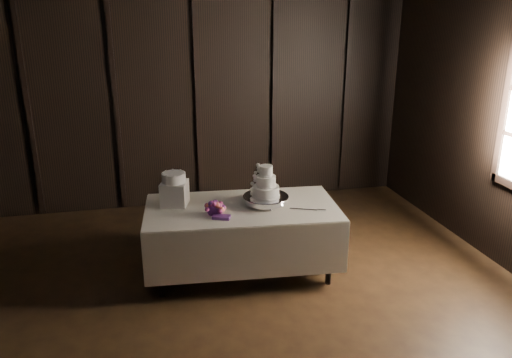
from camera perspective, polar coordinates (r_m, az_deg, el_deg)
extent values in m
cube|color=black|center=(4.44, -0.48, -18.93)|extent=(6.04, 7.04, 0.04)
cube|color=black|center=(7.09, -6.73, 8.91)|extent=(6.04, 0.04, 3.04)
cube|color=beige|center=(5.19, -1.62, -3.21)|extent=(2.06, 1.19, 0.01)
cube|color=white|center=(5.35, -1.58, -7.19)|extent=(1.89, 1.06, 0.71)
cylinder|color=silver|center=(5.23, 1.12, -2.43)|extent=(0.57, 0.57, 0.09)
cylinder|color=white|center=(5.19, 1.13, -1.40)|extent=(0.28, 0.28, 0.11)
cylinder|color=white|center=(5.15, 1.14, -0.24)|extent=(0.20, 0.20, 0.11)
cylinder|color=white|center=(5.12, 1.14, 0.94)|extent=(0.14, 0.14, 0.11)
cube|color=white|center=(5.26, -9.28, -1.63)|extent=(0.32, 0.32, 0.25)
cylinder|color=white|center=(5.20, -9.38, 0.17)|extent=(0.26, 0.26, 0.10)
cube|color=silver|center=(5.12, 5.43, -3.47)|extent=(0.35, 0.17, 0.01)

